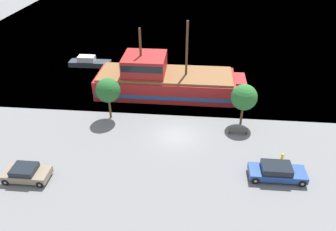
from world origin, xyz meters
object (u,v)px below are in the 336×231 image
pirate_ship (163,80)px  parked_car_curb_mid (277,172)px  parked_car_curb_front (26,173)px  fire_hydrant (282,157)px  bench_promenade_east (238,130)px  moored_boat_dockside (89,62)px

pirate_ship → parked_car_curb_mid: (11.23, -14.60, -1.06)m
parked_car_curb_front → fire_hydrant: size_ratio=4.99×
parked_car_curb_mid → bench_promenade_east: 6.88m
parked_car_curb_mid → fire_hydrant: size_ratio=6.20×
parked_car_curb_front → bench_promenade_east: 20.29m
moored_boat_dockside → bench_promenade_east: size_ratio=3.26×
moored_boat_dockside → pirate_ship: bearing=-32.6°
moored_boat_dockside → bench_promenade_east: (20.36, -15.79, -0.11)m
fire_hydrant → pirate_ship: bearing=135.0°
parked_car_curb_front → fire_hydrant: 22.54m
pirate_ship → bench_promenade_east: (8.57, -8.26, -1.31)m
pirate_ship → fire_hydrant: bearing=-45.0°
parked_car_curb_front → parked_car_curb_mid: bearing=5.7°
fire_hydrant → parked_car_curb_mid: bearing=-112.0°
pirate_ship → parked_car_curb_mid: size_ratio=3.82×
parked_car_curb_front → bench_promenade_east: parked_car_curb_front is taller
parked_car_curb_mid → fire_hydrant: bearing=68.0°
bench_promenade_east → moored_boat_dockside: bearing=142.2°
pirate_ship → bench_promenade_east: pirate_ship is taller
fire_hydrant → parked_car_curb_front: bearing=-168.4°
parked_car_curb_front → fire_hydrant: bearing=11.6°
fire_hydrant → bench_promenade_east: bearing=132.8°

